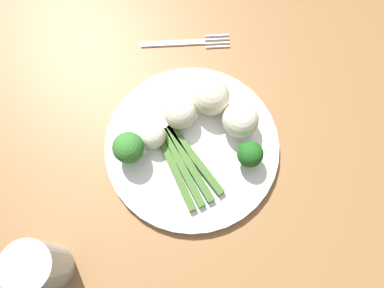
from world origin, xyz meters
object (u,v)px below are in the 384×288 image
(asparagus_bundle, at_px, (185,165))
(fork, at_px, (187,43))
(broccoli_outer_edge, at_px, (250,154))
(cauliflower_mid, at_px, (180,113))
(cauliflower_left, at_px, (240,120))
(cauliflower_right, at_px, (152,135))
(broccoli_front_left, at_px, (128,148))
(plate, at_px, (192,146))
(dining_table, at_px, (207,133))
(cauliflower_back, at_px, (213,97))
(water_glass, at_px, (39,267))

(asparagus_bundle, bearing_deg, fork, 150.98)
(broccoli_outer_edge, distance_m, cauliflower_mid, 0.13)
(cauliflower_left, bearing_deg, cauliflower_right, -80.04)
(broccoli_front_left, relative_size, cauliflower_right, 1.38)
(plate, distance_m, asparagus_bundle, 0.04)
(dining_table, xyz_separation_m, asparagus_bundle, (0.10, -0.04, 0.13))
(dining_table, distance_m, cauliflower_left, 0.16)
(broccoli_outer_edge, distance_m, cauliflower_right, 0.16)
(dining_table, distance_m, cauliflower_back, 0.15)
(broccoli_front_left, bearing_deg, fork, 158.63)
(cauliflower_left, height_order, cauliflower_mid, cauliflower_left)
(dining_table, xyz_separation_m, fork, (-0.14, -0.04, 0.11))
(asparagus_bundle, distance_m, fork, 0.24)
(dining_table, distance_m, plate, 0.14)
(plate, xyz_separation_m, broccoli_outer_edge, (0.02, 0.09, 0.04))
(asparagus_bundle, relative_size, water_glass, 1.39)
(dining_table, relative_size, cauliflower_mid, 21.19)
(cauliflower_mid, xyz_separation_m, fork, (-0.16, 0.01, -0.04))
(broccoli_outer_edge, relative_size, broccoli_front_left, 0.83)
(broccoli_outer_edge, height_order, fork, broccoli_outer_edge)
(cauliflower_left, xyz_separation_m, cauliflower_right, (0.03, -0.14, -0.01))
(cauliflower_left, relative_size, cauliflower_right, 1.33)
(broccoli_outer_edge, relative_size, water_glass, 0.48)
(plate, bearing_deg, cauliflower_right, -97.36)
(asparagus_bundle, relative_size, cauliflower_right, 3.30)
(cauliflower_back, bearing_deg, fork, -161.01)
(cauliflower_back, height_order, cauliflower_right, cauliflower_back)
(broccoli_outer_edge, bearing_deg, asparagus_bundle, -83.39)
(cauliflower_mid, height_order, water_glass, water_glass)
(plate, bearing_deg, cauliflower_back, 155.75)
(plate, xyz_separation_m, asparagus_bundle, (0.04, -0.01, 0.01))
(broccoli_outer_edge, xyz_separation_m, cauliflower_right, (-0.03, -0.16, -0.01))
(asparagus_bundle, height_order, water_glass, water_glass)
(cauliflower_left, bearing_deg, dining_table, -123.66)
(dining_table, xyz_separation_m, plate, (0.07, -0.03, 0.11))
(broccoli_outer_edge, distance_m, broccoli_front_left, 0.19)
(dining_table, relative_size, cauliflower_right, 25.58)
(cauliflower_right, bearing_deg, asparagus_bundle, 50.28)
(water_glass, bearing_deg, cauliflower_mid, 141.42)
(dining_table, distance_m, cauliflower_mid, 0.16)
(cauliflower_back, bearing_deg, cauliflower_left, 48.10)
(broccoli_outer_edge, xyz_separation_m, cauliflower_back, (-0.10, -0.06, 0.00))
(cauliflower_mid, bearing_deg, cauliflower_left, 83.03)
(broccoli_outer_edge, bearing_deg, cauliflower_left, -166.67)
(cauliflower_back, bearing_deg, broccoli_front_left, -55.38)
(dining_table, distance_m, cauliflower_right, 0.18)
(asparagus_bundle, xyz_separation_m, water_glass, (0.16, -0.20, 0.03))
(broccoli_front_left, height_order, cauliflower_left, broccoli_front_left)
(dining_table, xyz_separation_m, cauliflower_mid, (0.02, -0.05, 0.15))
(cauliflower_left, xyz_separation_m, fork, (-0.17, -0.09, -0.04))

